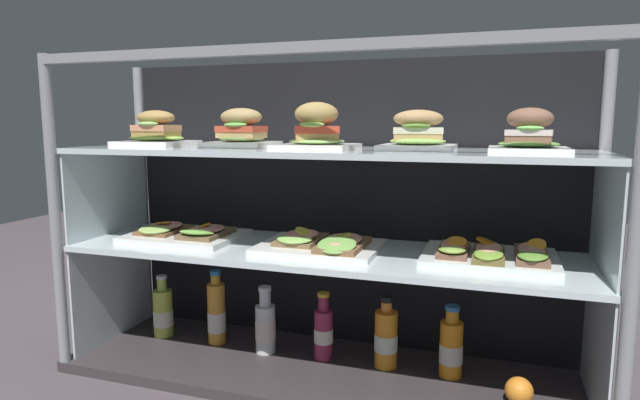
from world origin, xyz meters
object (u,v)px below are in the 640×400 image
at_px(plated_roll_sandwich_far_left, 316,132).
at_px(orange_fruit_beside_bottles, 519,391).
at_px(open_sandwich_tray_left_of_center, 322,244).
at_px(juice_bottle_tucked_behind, 265,326).
at_px(plated_roll_sandwich_near_left_corner, 529,136).
at_px(juice_bottle_front_right_end, 323,332).
at_px(juice_bottle_front_second, 451,348).
at_px(open_sandwich_tray_center, 491,254).
at_px(plated_roll_sandwich_center, 156,133).
at_px(juice_bottle_back_left, 386,338).
at_px(open_sandwich_tray_mid_left, 185,233).
at_px(juice_bottle_front_middle, 217,314).
at_px(juice_bottle_back_center, 163,312).
at_px(plated_roll_sandwich_far_right, 418,135).
at_px(plated_roll_sandwich_near_right_corner, 241,132).

bearing_deg(plated_roll_sandwich_far_left, orange_fruit_beside_bottles, -1.01).
bearing_deg(open_sandwich_tray_left_of_center, juice_bottle_tucked_behind, 165.23).
distance_m(plated_roll_sandwich_near_left_corner, juice_bottle_front_right_end, 0.81).
relative_size(juice_bottle_front_second, orange_fruit_beside_bottles, 2.93).
relative_size(plated_roll_sandwich_far_left, open_sandwich_tray_center, 0.60).
relative_size(plated_roll_sandwich_center, juice_bottle_front_right_end, 0.97).
xyz_separation_m(plated_roll_sandwich_near_left_corner, open_sandwich_tray_center, (-0.08, 0.01, -0.31)).
bearing_deg(open_sandwich_tray_left_of_center, plated_roll_sandwich_near_left_corner, 1.74).
bearing_deg(plated_roll_sandwich_center, open_sandwich_tray_center, 0.94).
xyz_separation_m(juice_bottle_back_left, juice_bottle_front_second, (0.19, -0.00, -0.00)).
bearing_deg(open_sandwich_tray_mid_left, juice_bottle_front_second, 4.41).
bearing_deg(orange_fruit_beside_bottles, plated_roll_sandwich_near_left_corner, 98.91).
bearing_deg(plated_roll_sandwich_far_left, juice_bottle_back_left, 26.85).
bearing_deg(plated_roll_sandwich_near_left_corner, plated_roll_sandwich_far_left, -175.93).
height_order(plated_roll_sandwich_center, juice_bottle_front_middle, plated_roll_sandwich_center).
relative_size(open_sandwich_tray_center, juice_bottle_back_left, 1.59).
xyz_separation_m(open_sandwich_tray_center, juice_bottle_back_center, (-1.04, 0.04, -0.29)).
xyz_separation_m(juice_bottle_back_center, juice_bottle_front_middle, (0.20, 0.00, 0.02)).
bearing_deg(juice_bottle_tucked_behind, juice_bottle_front_middle, 175.10).
xyz_separation_m(open_sandwich_tray_center, orange_fruit_beside_bottles, (0.08, -0.05, -0.34)).
bearing_deg(plated_roll_sandwich_far_right, plated_roll_sandwich_near_left_corner, -5.65).
xyz_separation_m(plated_roll_sandwich_far_right, open_sandwich_tray_left_of_center, (-0.26, -0.04, -0.31)).
bearing_deg(orange_fruit_beside_bottles, plated_roll_sandwich_center, 178.03).
bearing_deg(juice_bottle_tucked_behind, open_sandwich_tray_left_of_center, -14.77).
height_order(plated_roll_sandwich_center, juice_bottle_front_second, plated_roll_sandwich_center).
xyz_separation_m(plated_roll_sandwich_far_left, juice_bottle_front_middle, (-0.37, 0.09, -0.59)).
xyz_separation_m(plated_roll_sandwich_near_right_corner, juice_bottle_back_left, (0.44, 0.03, -0.60)).
bearing_deg(plated_roll_sandwich_center, open_sandwich_tray_left_of_center, -0.55).
bearing_deg(plated_roll_sandwich_center, juice_bottle_front_second, 4.14).
bearing_deg(juice_bottle_front_second, open_sandwich_tray_left_of_center, -168.98).
relative_size(plated_roll_sandwich_near_left_corner, open_sandwich_tray_left_of_center, 0.55).
distance_m(plated_roll_sandwich_center, plated_roll_sandwich_near_left_corner, 1.07).
relative_size(juice_bottle_back_center, juice_bottle_tucked_behind, 0.99).
height_order(plated_roll_sandwich_near_left_corner, open_sandwich_tray_left_of_center, plated_roll_sandwich_near_left_corner).
distance_m(juice_bottle_tucked_behind, juice_bottle_back_left, 0.38).
relative_size(plated_roll_sandwich_far_right, plated_roll_sandwich_near_left_corner, 1.04).
distance_m(plated_roll_sandwich_far_left, juice_bottle_front_middle, 0.70).
relative_size(open_sandwich_tray_mid_left, juice_bottle_front_middle, 1.40).
xyz_separation_m(plated_roll_sandwich_far_left, open_sandwich_tray_center, (0.47, 0.04, -0.31)).
distance_m(juice_bottle_front_right_end, orange_fruit_beside_bottles, 0.57).
bearing_deg(juice_bottle_tucked_behind, plated_roll_sandwich_near_left_corner, -2.91).
height_order(plated_roll_sandwich_center, open_sandwich_tray_mid_left, plated_roll_sandwich_center).
height_order(open_sandwich_tray_left_of_center, juice_bottle_front_right_end, open_sandwich_tray_left_of_center).
xyz_separation_m(plated_roll_sandwich_center, plated_roll_sandwich_near_left_corner, (1.07, 0.01, 0.00)).
height_order(plated_roll_sandwich_near_right_corner, juice_bottle_back_center, plated_roll_sandwich_near_right_corner).
bearing_deg(juice_bottle_front_second, juice_bottle_tucked_behind, -178.30).
height_order(juice_bottle_back_center, juice_bottle_front_second, juice_bottle_back_center).
relative_size(plated_roll_sandwich_far_left, juice_bottle_front_second, 0.99).
xyz_separation_m(juice_bottle_front_right_end, juice_bottle_back_left, (0.19, 0.00, 0.00)).
height_order(plated_roll_sandwich_far_left, open_sandwich_tray_center, plated_roll_sandwich_far_left).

